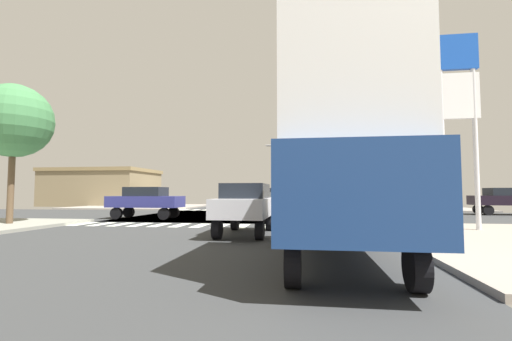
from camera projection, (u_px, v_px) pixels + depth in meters
name	position (u px, v px, depth m)	size (l,w,h in m)	color
ground	(244.00, 216.00, 23.70)	(90.00, 90.00, 0.05)	#333536
sidewalk_corner_ne	(400.00, 208.00, 33.66)	(12.00, 12.00, 0.14)	gray
sidewalk_corner_nw	(144.00, 207.00, 37.44)	(12.00, 12.00, 0.14)	gray
crosswalk_near	(210.00, 226.00, 16.53)	(13.50, 2.00, 0.01)	white
crosswalk_far	(256.00, 210.00, 30.94)	(13.50, 2.00, 0.01)	white
traffic_signal_mast	(317.00, 158.00, 30.39)	(7.56, 0.55, 6.10)	gray
gas_station_sign	(457.00, 95.00, 13.79)	(1.60, 0.20, 7.77)	silver
street_lamp	(337.00, 167.00, 40.63)	(1.78, 0.32, 7.49)	gray
bank_building	(103.00, 187.00, 42.02)	(12.96, 8.42, 4.32)	#827253
sidewalk_tree	(14.00, 121.00, 16.43)	(3.41, 3.41, 6.60)	brown
box_truck_queued_1	(339.00, 148.00, 7.97)	(2.40, 7.20, 4.85)	black
sedan_trailing_3	(246.00, 204.00, 13.15)	(1.80, 4.30, 1.88)	black
sedan_middle_4	(146.00, 200.00, 21.08)	(4.30, 1.80, 1.88)	black
suv_outer_2	(272.00, 193.00, 62.77)	(1.96, 4.60, 2.34)	black
sedan_inner_5	(505.00, 199.00, 24.62)	(4.30, 1.80, 1.88)	black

